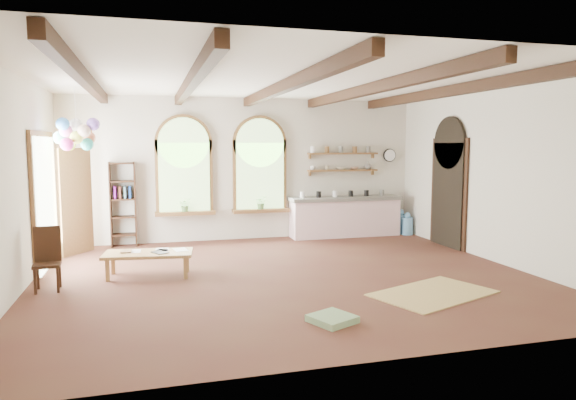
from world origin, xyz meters
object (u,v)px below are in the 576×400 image
object	(u,v)px
balloon_cluster	(76,134)
kitchen_counter	(345,216)
side_chair	(48,272)
coffee_table	(148,255)

from	to	relation	value
balloon_cluster	kitchen_counter	bearing A→B (deg)	11.80
kitchen_counter	side_chair	world-z (taller)	side_chair
side_chair	balloon_cluster	bearing A→B (deg)	82.44
kitchen_counter	side_chair	distance (m)	6.71
coffee_table	balloon_cluster	xyz separation A→B (m)	(-1.20, 1.44, 1.99)
side_chair	coffee_table	bearing A→B (deg)	17.40
kitchen_counter	balloon_cluster	world-z (taller)	balloon_cluster
coffee_table	balloon_cluster	size ratio (longest dim) A/B	1.30
side_chair	balloon_cluster	distance (m)	2.82
kitchen_counter	side_chair	xyz separation A→B (m)	(-5.95, -3.09, -0.20)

